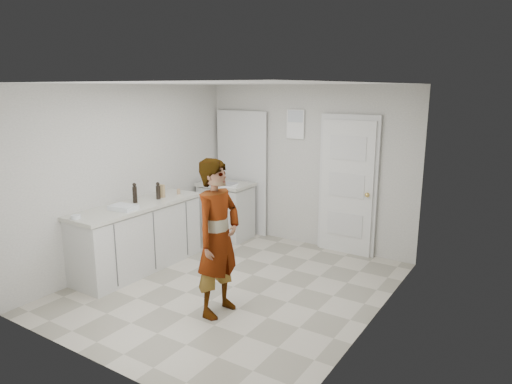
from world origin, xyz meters
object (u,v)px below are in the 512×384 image
Objects in this scene: oil_cruet_a at (158,191)px; egg_bowl at (76,217)px; baking_dish at (123,208)px; cake_mix_box at (161,191)px; spice_jar at (179,191)px; person at (218,238)px; oil_cruet_b at (135,193)px.

oil_cruet_a is 1.26m from egg_bowl.
baking_dish reaches higher than egg_bowl.
spice_jar is (0.08, 0.28, -0.05)m from cake_mix_box.
spice_jar is at bearing 68.08° from cake_mix_box.
person is 4.91× the size of baking_dish.
spice_jar is 0.22× the size of baking_dish.
cake_mix_box is at bearing 115.74° from oil_cruet_a.
cake_mix_box is 0.30m from spice_jar.
oil_cruet_b is at bearing -101.55° from spice_jar.
oil_cruet_b is 2.40× the size of egg_bowl.
oil_cruet_a is at bearing 65.66° from person.
baking_dish is at bearing -90.01° from spice_jar.
baking_dish is (-0.00, -1.04, -0.01)m from spice_jar.
egg_bowl is (-0.08, -1.35, -0.07)m from cake_mix_box.
oil_cruet_a is (-0.03, -0.39, 0.08)m from spice_jar.
oil_cruet_a is at bearing -94.27° from spice_jar.
egg_bowl is at bearing -95.80° from oil_cruet_a.
person is 6.29× the size of oil_cruet_b.
oil_cruet_a is at bearing -70.71° from cake_mix_box.
person is 1.82m from oil_cruet_b.
person is at bearing -33.78° from cake_mix_box.
person reaches higher than oil_cruet_b.
spice_jar is 0.39m from oil_cruet_a.
cake_mix_box is 0.52× the size of baking_dish.
egg_bowl is (-0.16, -1.63, -0.02)m from spice_jar.
oil_cruet_b is at bearing -109.77° from oil_cruet_a.
cake_mix_box is 2.39× the size of spice_jar.
oil_cruet_b is 0.93m from egg_bowl.
cake_mix_box is at bearing 86.72° from egg_bowl.
oil_cruet_b is (-1.75, 0.44, 0.19)m from person.
oil_cruet_b reaches higher than oil_cruet_a.
spice_jar is 0.73m from oil_cruet_b.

